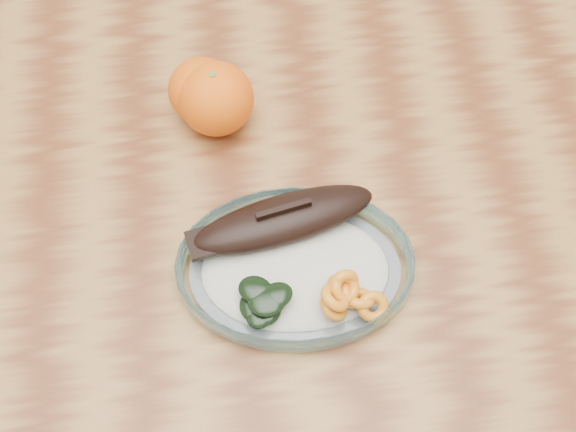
{
  "coord_description": "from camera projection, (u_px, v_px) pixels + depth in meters",
  "views": [
    {
      "loc": [
        0.01,
        -0.4,
        1.45
      ],
      "look_at": [
        0.06,
        -0.02,
        0.77
      ],
      "focal_mm": 45.0,
      "sensor_mm": 36.0,
      "label": 1
    }
  ],
  "objects": [
    {
      "name": "ground",
      "position": [
        257.0,
        394.0,
        1.46
      ],
      "size": [
        3.0,
        3.0,
        0.0
      ],
      "primitive_type": "plane",
      "color": "slate",
      "rests_on": "ground"
    },
    {
      "name": "dining_table",
      "position": [
        238.0,
        252.0,
        0.89
      ],
      "size": [
        1.2,
        0.8,
        0.75
      ],
      "color": "brown",
      "rests_on": "ground"
    },
    {
      "name": "plated_meal",
      "position": [
        295.0,
        265.0,
        0.76
      ],
      "size": [
        0.49,
        0.49,
        0.08
      ],
      "rotation": [
        0.0,
        0.0,
        -0.09
      ],
      "color": "white",
      "rests_on": "dining_table"
    },
    {
      "name": "orange_left",
      "position": [
        216.0,
        99.0,
        0.83
      ],
      "size": [
        0.09,
        0.09,
        0.09
      ],
      "primitive_type": "sphere",
      "color": "#FF4405",
      "rests_on": "dining_table"
    },
    {
      "name": "orange_right",
      "position": [
        202.0,
        91.0,
        0.84
      ],
      "size": [
        0.08,
        0.08,
        0.08
      ],
      "primitive_type": "sphere",
      "color": "#FF4405",
      "rests_on": "dining_table"
    }
  ]
}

